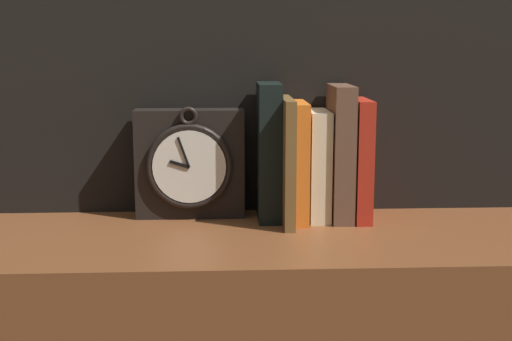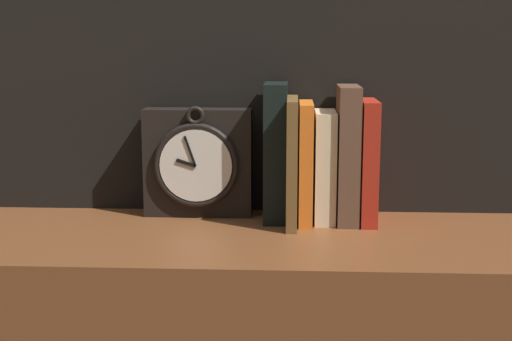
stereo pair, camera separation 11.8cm
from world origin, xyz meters
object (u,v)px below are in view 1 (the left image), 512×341
(book_slot0_black, at_px, (269,152))
(book_slot3_cream, at_px, (318,165))
(book_slot4_brown, at_px, (340,153))
(book_slot5_red, at_px, (360,160))
(clock, at_px, (190,164))
(book_slot1_brown, at_px, (287,161))
(book_slot2_orange, at_px, (299,162))

(book_slot0_black, xyz_separation_m, book_slot3_cream, (0.09, -0.00, -0.02))
(book_slot4_brown, distance_m, book_slot5_red, 0.04)
(clock, xyz_separation_m, book_slot4_brown, (0.28, -0.03, 0.02))
(book_slot1_brown, xyz_separation_m, book_slot5_red, (0.14, 0.02, -0.00))
(book_slot0_black, height_order, book_slot2_orange, book_slot0_black)
(clock, relative_size, book_slot3_cream, 1.04)
(book_slot0_black, relative_size, book_slot1_brown, 1.11)
(clock, bearing_deg, book_slot1_brown, -14.86)
(book_slot1_brown, bearing_deg, clock, 165.14)
(clock, distance_m, book_slot2_orange, 0.20)
(book_slot1_brown, relative_size, book_slot2_orange, 1.04)
(book_slot3_cream, distance_m, book_slot5_red, 0.08)
(book_slot3_cream, relative_size, book_slot4_brown, 0.81)
(clock, bearing_deg, book_slot4_brown, -5.78)
(clock, height_order, book_slot5_red, book_slot5_red)
(book_slot1_brown, xyz_separation_m, book_slot2_orange, (0.02, 0.02, -0.00))
(book_slot0_black, distance_m, book_slot2_orange, 0.06)
(book_slot0_black, height_order, book_slot3_cream, book_slot0_black)
(book_slot2_orange, distance_m, book_slot4_brown, 0.08)
(book_slot2_orange, distance_m, book_slot3_cream, 0.04)
(book_slot0_black, xyz_separation_m, book_slot1_brown, (0.03, -0.02, -0.01))
(book_slot2_orange, bearing_deg, clock, 171.21)
(book_slot5_red, bearing_deg, book_slot2_orange, -178.90)
(book_slot4_brown, height_order, book_slot5_red, book_slot4_brown)
(book_slot0_black, distance_m, book_slot5_red, 0.17)
(book_slot2_orange, xyz_separation_m, book_slot5_red, (0.11, 0.00, 0.00))
(book_slot1_brown, distance_m, book_slot2_orange, 0.03)
(book_slot1_brown, relative_size, book_slot4_brown, 0.92)
(clock, height_order, book_slot4_brown, book_slot4_brown)
(book_slot0_black, bearing_deg, book_slot5_red, -2.26)
(book_slot0_black, xyz_separation_m, book_slot4_brown, (0.13, -0.01, -0.00))
(book_slot1_brown, relative_size, book_slot5_red, 1.02)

